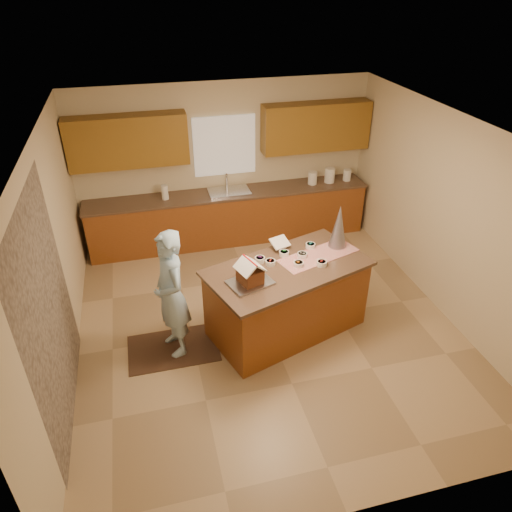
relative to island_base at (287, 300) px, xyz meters
The scene contains 28 objects.
floor 0.55m from the island_base, 146.73° to the left, with size 5.50×5.50×0.00m, color tan.
ceiling 2.24m from the island_base, 146.73° to the left, with size 5.50×5.50×0.00m, color silver.
wall_back 3.04m from the island_base, 94.50° to the left, with size 5.50×5.50×0.00m, color beige.
wall_front 2.75m from the island_base, 95.01° to the right, with size 5.50×5.50×0.00m, color beige.
wall_left 2.87m from the island_base, behind, with size 5.50×5.50×0.00m, color beige.
wall_right 2.44m from the island_base, ahead, with size 5.50×5.50×0.00m, color beige.
stone_accent 2.89m from the island_base, 166.50° to the right, with size 2.50×2.50×0.00m, color gray.
window_curtain 3.11m from the island_base, 94.54° to the left, with size 1.05×0.03×1.00m, color white.
back_counter_base 2.61m from the island_base, 95.01° to the left, with size 4.80×0.60×0.88m, color brown.
back_counter_top 2.64m from the island_base, 95.01° to the left, with size 4.85×0.63×0.04m, color brown.
upper_cabinet_left 3.55m from the island_base, 123.18° to the left, with size 1.85×0.35×0.80m, color #966320.
upper_cabinet_right 3.34m from the island_base, 64.08° to the left, with size 1.85×0.35×0.80m, color #966320.
sink 2.64m from the island_base, 95.01° to the left, with size 0.70×0.45×0.12m, color silver.
faucet 2.85m from the island_base, 94.69° to the left, with size 0.03×0.03×0.28m, color silver.
island_base is the anchor object (origin of this frame).
island_top 0.50m from the island_base, 90.00° to the right, with size 2.05×1.07×0.04m, color brown.
table_runner 0.72m from the island_base, 18.53° to the left, with size 1.09×0.39×0.01m, color #AA0D0C.
baking_tray 0.81m from the island_base, 156.27° to the right, with size 0.50×0.37×0.03m, color silver.
cookbook 0.76m from the island_base, 86.99° to the left, with size 0.24×0.02×0.20m, color white.
tinsel_tree 1.19m from the island_base, 22.20° to the left, with size 0.24×0.24×0.60m, color silver.
rug 1.60m from the island_base, behind, with size 1.14×0.75×0.01m, color black.
boy 1.53m from the island_base, behind, with size 0.62×0.40×1.69m, color #AAD2F1.
canister_a 2.95m from the island_base, 63.87° to the left, with size 0.16×0.16×0.22m, color white.
canister_b 3.10m from the island_base, 58.42° to the left, with size 0.18×0.18×0.26m, color white.
canister_c 3.28m from the island_base, 53.37° to the left, with size 0.14×0.14×0.20m, color white.
paper_towel 2.96m from the island_base, 116.64° to the left, with size 0.11×0.11×0.24m, color white.
gingerbread_house 0.90m from the island_base, 156.27° to the right, with size 0.38×0.38×0.31m.
candy_bowls 0.58m from the island_base, 54.28° to the left, with size 0.88×0.58×0.06m.
Camera 1 is at (-1.41, -4.92, 4.25)m, focal length 33.44 mm.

